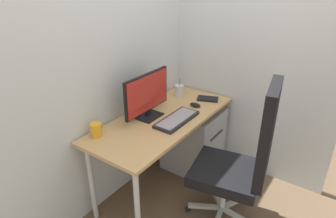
% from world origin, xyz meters
% --- Properties ---
extents(ground_plane, '(8.00, 8.00, 0.00)m').
position_xyz_m(ground_plane, '(0.00, 0.00, 0.00)').
color(ground_plane, brown).
extents(wall_back, '(2.88, 0.04, 2.80)m').
position_xyz_m(wall_back, '(0.00, 0.34, 1.40)').
color(wall_back, silver).
rests_on(wall_back, ground_plane).
extents(wall_side_right, '(0.04, 2.08, 2.80)m').
position_xyz_m(wall_side_right, '(0.74, -0.21, 1.40)').
color(wall_side_right, silver).
rests_on(wall_side_right, ground_plane).
extents(desk, '(1.42, 0.61, 0.73)m').
position_xyz_m(desk, '(0.00, 0.00, 0.65)').
color(desk, tan).
rests_on(desk, ground_plane).
extents(office_chair, '(0.58, 0.62, 1.20)m').
position_xyz_m(office_chair, '(0.01, -0.72, 0.60)').
color(office_chair, black).
rests_on(office_chair, ground_plane).
extents(filing_cabinet, '(0.48, 0.51, 0.63)m').
position_xyz_m(filing_cabinet, '(0.44, -0.05, 0.32)').
color(filing_cabinet, '#9EA0A5').
rests_on(filing_cabinet, ground_plane).
extents(monitor, '(0.53, 0.17, 0.38)m').
position_xyz_m(monitor, '(-0.06, 0.12, 0.93)').
color(monitor, black).
rests_on(monitor, desk).
extents(keyboard, '(0.44, 0.18, 0.03)m').
position_xyz_m(keyboard, '(0.01, -0.13, 0.74)').
color(keyboard, black).
rests_on(keyboard, desk).
extents(mouse, '(0.07, 0.11, 0.03)m').
position_xyz_m(mouse, '(0.34, -0.11, 0.75)').
color(mouse, black).
rests_on(mouse, desk).
extents(pen_holder, '(0.09, 0.09, 0.17)m').
position_xyz_m(pen_holder, '(0.47, 0.14, 0.79)').
color(pen_holder, silver).
rests_on(pen_holder, desk).
extents(notebook, '(0.17, 0.22, 0.02)m').
position_xyz_m(notebook, '(0.54, -0.13, 0.74)').
color(notebook, black).
rests_on(notebook, desk).
extents(coffee_mug, '(0.11, 0.08, 0.11)m').
position_xyz_m(coffee_mug, '(-0.54, 0.22, 0.78)').
color(coffee_mug, orange).
rests_on(coffee_mug, desk).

